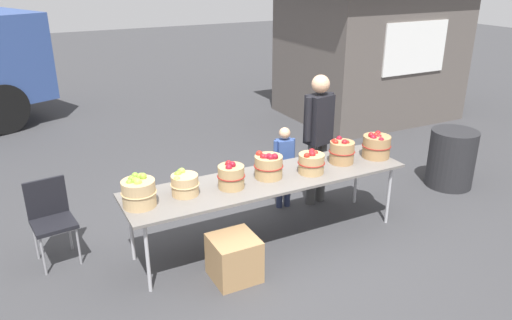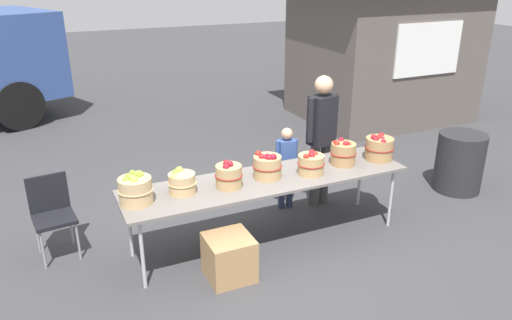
% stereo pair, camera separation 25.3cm
% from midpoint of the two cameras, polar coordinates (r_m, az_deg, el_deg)
% --- Properties ---
extents(ground_plane, '(40.00, 40.00, 0.00)m').
position_cam_midpoint_polar(ground_plane, '(5.54, 2.63, -9.26)').
color(ground_plane, '#38383A').
extents(market_table, '(3.10, 0.76, 0.75)m').
position_cam_midpoint_polar(market_table, '(5.21, 2.76, -2.49)').
color(market_table, slate).
rests_on(market_table, ground).
extents(apple_basket_green_0, '(0.33, 0.33, 0.31)m').
position_cam_midpoint_polar(apple_basket_green_0, '(4.72, -12.36, -3.40)').
color(apple_basket_green_0, tan).
rests_on(apple_basket_green_0, market_table).
extents(apple_basket_green_1, '(0.29, 0.29, 0.25)m').
position_cam_midpoint_polar(apple_basket_green_1, '(4.86, -7.17, -2.61)').
color(apple_basket_green_1, tan).
rests_on(apple_basket_green_1, market_table).
extents(apple_basket_red_0, '(0.29, 0.29, 0.29)m').
position_cam_midpoint_polar(apple_basket_red_0, '(4.95, -1.74, -1.81)').
color(apple_basket_red_0, tan).
rests_on(apple_basket_red_0, market_table).
extents(apple_basket_red_1, '(0.32, 0.32, 0.29)m').
position_cam_midpoint_polar(apple_basket_red_1, '(5.17, 2.72, -0.70)').
color(apple_basket_red_1, tan).
rests_on(apple_basket_red_1, market_table).
extents(apple_basket_red_2, '(0.30, 0.30, 0.26)m').
position_cam_midpoint_polar(apple_basket_red_2, '(5.31, 7.77, -0.39)').
color(apple_basket_red_2, tan).
rests_on(apple_basket_red_2, market_table).
extents(apple_basket_red_3, '(0.30, 0.30, 0.29)m').
position_cam_midpoint_polar(apple_basket_red_3, '(5.62, 11.36, 0.81)').
color(apple_basket_red_3, '#A87F51').
rests_on(apple_basket_red_3, market_table).
extents(apple_basket_red_4, '(0.34, 0.34, 0.31)m').
position_cam_midpoint_polar(apple_basket_red_4, '(5.86, 15.32, 1.35)').
color(apple_basket_red_4, '#A87F51').
rests_on(apple_basket_red_4, market_table).
extents(vendor_adult, '(0.43, 0.27, 1.65)m').
position_cam_midpoint_polar(vendor_adult, '(6.03, 8.81, 3.34)').
color(vendor_adult, '#3F3F3F').
rests_on(vendor_adult, ground).
extents(child_customer, '(0.28, 0.16, 1.05)m').
position_cam_midpoint_polar(child_customer, '(6.00, 4.75, -0.21)').
color(child_customer, '#262D4C').
rests_on(child_customer, ground).
extents(food_kiosk, '(3.51, 2.91, 2.74)m').
position_cam_midpoint_polar(food_kiosk, '(10.07, 15.24, 12.64)').
color(food_kiosk, '#59514C').
rests_on(food_kiosk, ground).
extents(folding_chair, '(0.44, 0.44, 0.86)m').
position_cam_midpoint_polar(folding_chair, '(5.43, -21.40, -5.46)').
color(folding_chair, black).
rests_on(folding_chair, ground).
extents(trash_barrel, '(0.62, 0.62, 0.79)m').
position_cam_midpoint_polar(trash_barrel, '(7.15, 23.51, -0.24)').
color(trash_barrel, '#262628').
rests_on(trash_barrel, ground).
extents(produce_crate, '(0.44, 0.44, 0.44)m').
position_cam_midpoint_polar(produce_crate, '(4.84, -1.62, -11.26)').
color(produce_crate, '#A87F51').
rests_on(produce_crate, ground).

